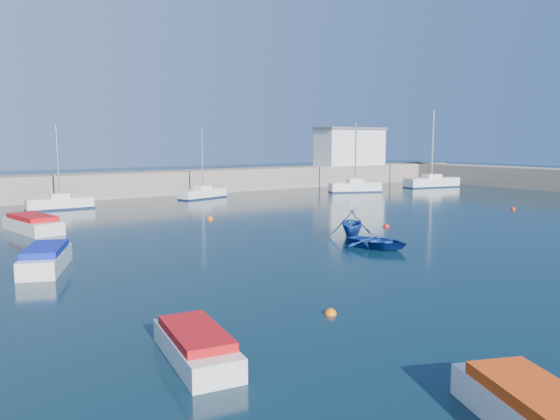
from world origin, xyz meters
TOP-DOWN VIEW (x-y plane):
  - ground at (0.00, 0.00)m, footprint 220.00×220.00m
  - back_wall at (0.00, 46.00)m, footprint 96.00×4.50m
  - right_arm at (44.00, 32.00)m, footprint 4.50×32.00m
  - harbor_office at (30.00, 46.00)m, footprint 10.00×4.00m
  - sailboat_5 at (-11.03, 37.98)m, footprint 5.60×1.60m
  - sailboat_6 at (3.58, 39.25)m, footprint 5.85×3.26m
  - sailboat_7 at (21.71, 35.66)m, footprint 6.28×3.90m
  - sailboat_8 at (34.63, 35.13)m, footprint 7.83×3.43m
  - motorboat_0 at (-15.69, 0.67)m, footprint 2.01×4.22m
  - motorboat_1 at (-16.86, 14.36)m, footprint 3.25×4.91m
  - motorboat_2 at (-15.30, 26.38)m, footprint 2.98×5.82m
  - motorboat_3 at (-11.62, -6.86)m, footprint 3.04×4.58m
  - dinghy_center at (-0.34, 9.33)m, footprint 3.51×4.15m
  - dinghy_left at (0.91, 12.92)m, footprint 4.27×4.34m
  - buoy_0 at (-10.07, 1.67)m, footprint 0.43×0.43m
  - buoy_1 at (5.65, 14.56)m, footprint 0.45×0.45m
  - buoy_3 at (-2.95, 24.82)m, footprint 0.49×0.49m
  - buoy_4 at (22.09, 15.35)m, footprint 0.47×0.47m

SIDE VIEW (x-z plane):
  - ground at x=0.00m, z-range 0.00..0.00m
  - buoy_0 at x=-10.07m, z-range -0.21..0.21m
  - buoy_1 at x=5.65m, z-range -0.23..0.23m
  - buoy_3 at x=-2.95m, z-range -0.24..0.24m
  - buoy_4 at x=22.09m, z-range -0.23..0.23m
  - dinghy_center at x=-0.34m, z-range 0.00..0.73m
  - motorboat_0 at x=-15.69m, z-range -0.03..0.88m
  - motorboat_3 at x=-11.62m, z-range -0.03..0.98m
  - motorboat_1 at x=-16.86m, z-range -0.04..1.10m
  - motorboat_2 at x=-15.30m, z-range -0.04..1.11m
  - sailboat_6 at x=3.58m, z-range -3.19..4.26m
  - sailboat_5 at x=-11.03m, z-range -3.15..4.28m
  - sailboat_7 at x=21.71m, z-range -3.43..4.68m
  - sailboat_8 at x=34.63m, z-range -4.28..5.65m
  - dinghy_left at x=0.91m, z-range 0.00..1.73m
  - back_wall at x=0.00m, z-range 0.00..2.60m
  - right_arm at x=44.00m, z-range 0.00..2.60m
  - harbor_office at x=30.00m, z-range 2.60..7.60m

